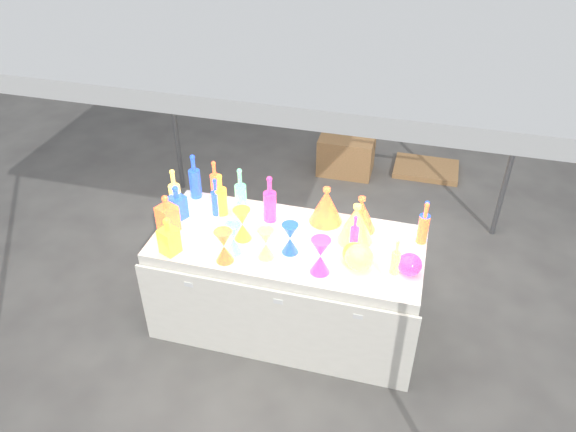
% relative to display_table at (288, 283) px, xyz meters
% --- Properties ---
extents(ground, '(80.00, 80.00, 0.00)m').
position_rel_display_table_xyz_m(ground, '(-0.00, 0.01, -0.37)').
color(ground, slate).
rests_on(ground, ground).
extents(display_table, '(1.84, 0.83, 0.75)m').
position_rel_display_table_xyz_m(display_table, '(0.00, 0.00, 0.00)').
color(display_table, white).
rests_on(display_table, ground).
extents(cardboard_box_closed, '(0.55, 0.40, 0.40)m').
position_rel_display_table_xyz_m(cardboard_box_closed, '(0.03, 2.24, -0.17)').
color(cardboard_box_closed, '#B0804F').
rests_on(cardboard_box_closed, ground).
extents(cardboard_box_flat, '(0.66, 0.47, 0.06)m').
position_rel_display_table_xyz_m(cardboard_box_flat, '(0.85, 2.45, -0.35)').
color(cardboard_box_flat, '#B0804F').
rests_on(cardboard_box_flat, ground).
extents(bottle_1, '(0.09, 0.09, 0.35)m').
position_rel_display_table_xyz_m(bottle_1, '(-0.79, 0.35, 0.55)').
color(bottle_1, '#17824C').
rests_on(bottle_1, display_table).
extents(bottle_2, '(0.08, 0.08, 0.32)m').
position_rel_display_table_xyz_m(bottle_2, '(-0.64, 0.36, 0.53)').
color(bottle_2, orange).
rests_on(bottle_2, display_table).
extents(bottle_3, '(0.11, 0.11, 0.35)m').
position_rel_display_table_xyz_m(bottle_3, '(-0.18, 0.21, 0.55)').
color(bottle_3, '#1B58A2').
rests_on(bottle_3, display_table).
extents(bottle_4, '(0.09, 0.09, 0.35)m').
position_rel_display_table_xyz_m(bottle_4, '(-0.85, 0.12, 0.55)').
color(bottle_4, teal).
rests_on(bottle_4, display_table).
extents(bottle_5, '(0.09, 0.09, 0.38)m').
position_rel_display_table_xyz_m(bottle_5, '(-0.40, 0.22, 0.56)').
color(bottle_5, '#A42064').
rests_on(bottle_5, display_table).
extents(bottle_6, '(0.11, 0.11, 0.33)m').
position_rel_display_table_xyz_m(bottle_6, '(-0.53, 0.19, 0.54)').
color(bottle_6, red).
rests_on(bottle_6, display_table).
extents(bottle_7, '(0.09, 0.09, 0.29)m').
position_rel_display_table_xyz_m(bottle_7, '(-0.56, 0.18, 0.52)').
color(bottle_7, '#17824C').
rests_on(bottle_7, display_table).
extents(decanter_0, '(0.14, 0.14, 0.27)m').
position_rel_display_table_xyz_m(decanter_0, '(-0.70, -0.30, 0.51)').
color(decanter_0, red).
rests_on(decanter_0, display_table).
extents(decanter_1, '(0.16, 0.16, 0.28)m').
position_rel_display_table_xyz_m(decanter_1, '(-0.81, -0.09, 0.52)').
color(decanter_1, orange).
rests_on(decanter_1, display_table).
extents(decanter_2, '(0.14, 0.14, 0.26)m').
position_rel_display_table_xyz_m(decanter_2, '(-0.81, 0.07, 0.51)').
color(decanter_2, '#17824C').
rests_on(decanter_2, display_table).
extents(hourglass_0, '(0.13, 0.13, 0.23)m').
position_rel_display_table_xyz_m(hourglass_0, '(-0.33, -0.29, 0.49)').
color(hourglass_0, orange).
rests_on(hourglass_0, display_table).
extents(hourglass_1, '(0.14, 0.14, 0.25)m').
position_rel_display_table_xyz_m(hourglass_1, '(0.27, -0.24, 0.50)').
color(hourglass_1, '#1B58A2').
rests_on(hourglass_1, display_table).
extents(hourglass_2, '(0.12, 0.12, 0.21)m').
position_rel_display_table_xyz_m(hourglass_2, '(-0.09, -0.19, 0.48)').
color(hourglass_2, teal).
rests_on(hourglass_2, display_table).
extents(hourglass_3, '(0.11, 0.11, 0.22)m').
position_rel_display_table_xyz_m(hourglass_3, '(-0.30, -0.20, 0.49)').
color(hourglass_3, '#A42064').
rests_on(hourglass_3, display_table).
extents(hourglass_4, '(0.13, 0.13, 0.23)m').
position_rel_display_table_xyz_m(hourglass_4, '(-0.30, -0.05, 0.49)').
color(hourglass_4, red).
rests_on(hourglass_4, display_table).
extents(hourglass_5, '(0.11, 0.11, 0.22)m').
position_rel_display_table_xyz_m(hourglass_5, '(0.04, -0.10, 0.48)').
color(hourglass_5, '#17824C').
rests_on(hourglass_5, display_table).
extents(globe_0, '(0.16, 0.16, 0.12)m').
position_rel_display_table_xyz_m(globe_0, '(0.46, -0.10, 0.44)').
color(globe_0, red).
rests_on(globe_0, display_table).
extents(globe_1, '(0.20, 0.20, 0.15)m').
position_rel_display_table_xyz_m(globe_1, '(0.50, -0.14, 0.45)').
color(globe_1, teal).
rests_on(globe_1, display_table).
extents(globe_3, '(0.19, 0.19, 0.12)m').
position_rel_display_table_xyz_m(globe_3, '(0.80, -0.11, 0.44)').
color(globe_3, '#1B58A2').
rests_on(globe_3, display_table).
extents(lampshade_0, '(0.30, 0.30, 0.27)m').
position_rel_display_table_xyz_m(lampshade_0, '(0.20, 0.29, 0.51)').
color(lampshade_0, yellow).
rests_on(lampshade_0, display_table).
extents(lampshade_1, '(0.26, 0.26, 0.25)m').
position_rel_display_table_xyz_m(lampshade_1, '(0.44, 0.27, 0.50)').
color(lampshade_1, yellow).
rests_on(lampshade_1, display_table).
extents(lampshade_3, '(0.30, 0.30, 0.28)m').
position_rel_display_table_xyz_m(lampshade_3, '(0.43, 0.13, 0.52)').
color(lampshade_3, teal).
rests_on(lampshade_3, display_table).
extents(bottle_8, '(0.09, 0.09, 0.31)m').
position_rel_display_table_xyz_m(bottle_8, '(0.86, 0.24, 0.53)').
color(bottle_8, '#17824C').
rests_on(bottle_8, display_table).
extents(bottle_9, '(0.08, 0.08, 0.31)m').
position_rel_display_table_xyz_m(bottle_9, '(0.86, 0.22, 0.53)').
color(bottle_9, orange).
rests_on(bottle_9, display_table).
extents(bottle_10, '(0.06, 0.06, 0.26)m').
position_rel_display_table_xyz_m(bottle_10, '(0.43, 0.04, 0.51)').
color(bottle_10, '#1B58A2').
rests_on(bottle_10, display_table).
extents(bottle_11, '(0.07, 0.07, 0.25)m').
position_rel_display_table_xyz_m(bottle_11, '(0.72, -0.14, 0.50)').
color(bottle_11, teal).
rests_on(bottle_11, display_table).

